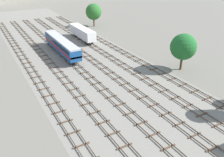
{
  "coord_description": "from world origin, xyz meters",
  "views": [
    {
      "loc": [
        -20.68,
        14.37,
        21.72
      ],
      "look_at": [
        0.0,
        50.39,
        1.5
      ],
      "focal_mm": 38.24,
      "sensor_mm": 36.0,
      "label": 1
    }
  ],
  "objects": [
    {
      "name": "track_far_left",
      "position": [
        -12.1,
        57.0,
        0.14
      ],
      "size": [
        2.4,
        126.0,
        0.29
      ],
      "color": "#47382D",
      "rests_on": "ground"
    },
    {
      "name": "ground_plane",
      "position": [
        0.0,
        56.0,
        0.0
      ],
      "size": [
        480.0,
        480.0,
        0.0
      ],
      "primitive_type": "plane",
      "color": "slate"
    },
    {
      "name": "ballast_bed",
      "position": [
        0.0,
        56.0,
        0.0
      ],
      "size": [
        28.19,
        176.0,
        0.01
      ],
      "primitive_type": "cube",
      "color": "gray",
      "rests_on": "ground"
    },
    {
      "name": "track_left",
      "position": [
        -7.26,
        57.0,
        0.14
      ],
      "size": [
        2.4,
        126.0,
        0.29
      ],
      "color": "#47382D",
      "rests_on": "ground"
    },
    {
      "name": "lineside_tree_0",
      "position": [
        18.15,
        95.68,
        5.38
      ],
      "size": [
        5.91,
        5.91,
        8.35
      ],
      "color": "#4C331E",
      "rests_on": "ground"
    },
    {
      "name": "track_centre",
      "position": [
        2.42,
        57.0,
        0.14
      ],
      "size": [
        2.4,
        126.0,
        0.29
      ],
      "color": "#47382D",
      "rests_on": "ground"
    },
    {
      "name": "track_centre_right",
      "position": [
        7.26,
        57.0,
        0.14
      ],
      "size": [
        2.4,
        126.0,
        0.29
      ],
      "color": "#47382D",
      "rests_on": "ground"
    },
    {
      "name": "lineside_tree_2",
      "position": [
        17.27,
        49.45,
        5.33
      ],
      "size": [
        5.72,
        5.72,
        8.2
      ],
      "color": "#4C331E",
      "rests_on": "ground"
    },
    {
      "name": "diesel_railcar_centre_left_mid",
      "position": [
        -2.42,
        72.55,
        2.6
      ],
      "size": [
        2.96,
        20.5,
        3.8
      ],
      "color": "#194C8C",
      "rests_on": "ground"
    },
    {
      "name": "freight_boxcar_centre_right_midfar",
      "position": [
        7.26,
        81.45,
        2.45
      ],
      "size": [
        2.87,
        14.0,
        3.6
      ],
      "color": "white",
      "rests_on": "ground"
    },
    {
      "name": "track_right",
      "position": [
        12.1,
        57.0,
        0.14
      ],
      "size": [
        2.4,
        126.0,
        0.29
      ],
      "color": "#47382D",
      "rests_on": "ground"
    },
    {
      "name": "track_centre_left",
      "position": [
        -2.42,
        57.0,
        0.14
      ],
      "size": [
        2.4,
        126.0,
        0.29
      ],
      "color": "#47382D",
      "rests_on": "ground"
    }
  ]
}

